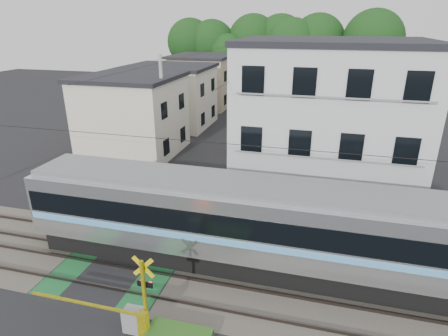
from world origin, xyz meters
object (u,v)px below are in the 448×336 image
(crossing_signal_far, at_px, (112,205))
(pedestrian, at_px, (247,101))
(crossing_signal_near, at_px, (135,316))
(apartment_block, at_px, (327,123))

(crossing_signal_far, relative_size, pedestrian, 2.51)
(crossing_signal_near, bearing_deg, crossing_signal_far, 125.29)
(crossing_signal_far, bearing_deg, apartment_block, 27.78)
(crossing_signal_far, bearing_deg, crossing_signal_near, -54.71)
(crossing_signal_far, distance_m, apartment_block, 13.14)
(crossing_signal_near, bearing_deg, pedestrian, 95.49)
(apartment_block, bearing_deg, crossing_signal_near, -114.22)
(pedestrian, bearing_deg, crossing_signal_near, 88.71)
(crossing_signal_near, distance_m, pedestrian, 36.42)
(pedestrian, bearing_deg, apartment_block, 105.35)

